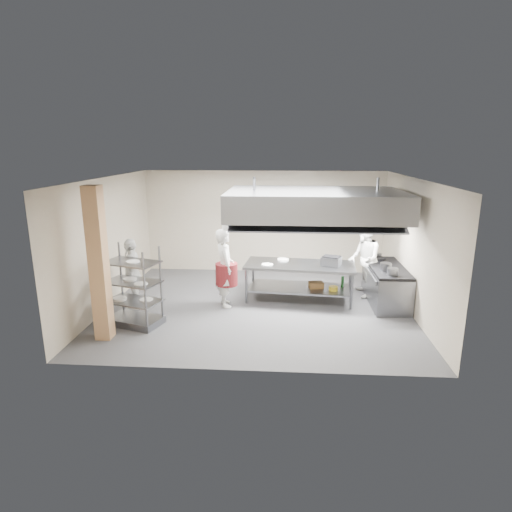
# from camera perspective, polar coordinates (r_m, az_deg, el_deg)

# --- Properties ---
(floor) EXTENTS (7.00, 7.00, 0.00)m
(floor) POSITION_cam_1_polar(r_m,az_deg,el_deg) (10.21, 0.18, -6.72)
(floor) COLOR #353537
(floor) RESTS_ON ground
(ceiling) EXTENTS (7.00, 7.00, 0.00)m
(ceiling) POSITION_cam_1_polar(r_m,az_deg,el_deg) (9.54, 0.19, 10.32)
(ceiling) COLOR silver
(ceiling) RESTS_ON wall_back
(wall_back) EXTENTS (7.00, 0.00, 7.00)m
(wall_back) POSITION_cam_1_polar(r_m,az_deg,el_deg) (12.70, 1.06, 4.54)
(wall_back) COLOR #B0A28C
(wall_back) RESTS_ON ground
(wall_left) EXTENTS (0.00, 6.00, 6.00)m
(wall_left) POSITION_cam_1_polar(r_m,az_deg,el_deg) (10.58, -19.10, 1.72)
(wall_left) COLOR #B0A28C
(wall_left) RESTS_ON ground
(wall_right) EXTENTS (0.00, 6.00, 6.00)m
(wall_right) POSITION_cam_1_polar(r_m,az_deg,el_deg) (10.16, 20.28, 1.12)
(wall_right) COLOR #B0A28C
(wall_right) RESTS_ON ground
(column) EXTENTS (0.30, 0.30, 3.00)m
(column) POSITION_cam_1_polar(r_m,az_deg,el_deg) (8.65, -20.23, -1.11)
(column) COLOR tan
(column) RESTS_ON floor
(exhaust_hood) EXTENTS (4.00, 2.50, 0.60)m
(exhaust_hood) POSITION_cam_1_polar(r_m,az_deg,el_deg) (10.00, 7.84, 6.93)
(exhaust_hood) COLOR slate
(exhaust_hood) RESTS_ON ceiling
(hood_strip_a) EXTENTS (1.60, 0.12, 0.04)m
(hood_strip_a) POSITION_cam_1_polar(r_m,az_deg,el_deg) (10.03, 2.62, 5.22)
(hood_strip_a) COLOR white
(hood_strip_a) RESTS_ON exhaust_hood
(hood_strip_b) EXTENTS (1.60, 0.12, 0.04)m
(hood_strip_b) POSITION_cam_1_polar(r_m,az_deg,el_deg) (10.15, 12.87, 4.98)
(hood_strip_b) COLOR white
(hood_strip_b) RESTS_ON exhaust_hood
(wall_shelf) EXTENTS (1.50, 0.28, 0.04)m
(wall_shelf) POSITION_cam_1_polar(r_m,az_deg,el_deg) (12.59, 9.26, 4.26)
(wall_shelf) COLOR slate
(wall_shelf) RESTS_ON wall_back
(island) EXTENTS (2.74, 1.36, 0.91)m
(island) POSITION_cam_1_polar(r_m,az_deg,el_deg) (10.57, 5.80, -3.43)
(island) COLOR gray
(island) RESTS_ON floor
(island_worktop) EXTENTS (2.74, 1.36, 0.06)m
(island_worktop) POSITION_cam_1_polar(r_m,az_deg,el_deg) (10.45, 5.86, -1.22)
(island_worktop) COLOR slate
(island_worktop) RESTS_ON island
(island_undershelf) EXTENTS (2.51, 1.23, 0.04)m
(island_undershelf) POSITION_cam_1_polar(r_m,az_deg,el_deg) (10.62, 5.78, -4.23)
(island_undershelf) COLOR gray
(island_undershelf) RESTS_ON island
(pass_rack) EXTENTS (1.27, 0.97, 1.69)m
(pass_rack) POSITION_cam_1_polar(r_m,az_deg,el_deg) (9.33, -16.12, -3.89)
(pass_rack) COLOR slate
(pass_rack) RESTS_ON floor
(cooking_range) EXTENTS (0.80, 2.00, 0.84)m
(cooking_range) POSITION_cam_1_polar(r_m,az_deg,el_deg) (10.80, 16.92, -3.80)
(cooking_range) COLOR slate
(cooking_range) RESTS_ON floor
(range_top) EXTENTS (0.78, 1.96, 0.06)m
(range_top) POSITION_cam_1_polar(r_m,az_deg,el_deg) (10.68, 17.10, -1.51)
(range_top) COLOR black
(range_top) RESTS_ON cooking_range
(chef_head) EXTENTS (0.63, 0.78, 1.86)m
(chef_head) POSITION_cam_1_polar(r_m,az_deg,el_deg) (10.01, -4.18, -1.59)
(chef_head) COLOR silver
(chef_head) RESTS_ON floor
(chef_line) EXTENTS (0.73, 0.93, 1.91)m
(chef_line) POSITION_cam_1_polar(r_m,az_deg,el_deg) (10.97, 14.19, -0.44)
(chef_line) COLOR silver
(chef_line) RESTS_ON floor
(chef_plating) EXTENTS (0.67, 1.05, 1.66)m
(chef_plating) POSITION_cam_1_polar(r_m,az_deg,el_deg) (10.26, -16.15, -2.29)
(chef_plating) COLOR white
(chef_plating) RESTS_ON floor
(griddle) EXTENTS (0.53, 0.48, 0.21)m
(griddle) POSITION_cam_1_polar(r_m,az_deg,el_deg) (10.37, 9.99, -0.71)
(griddle) COLOR slate
(griddle) RESTS_ON island_worktop
(wicker_basket) EXTENTS (0.37, 0.28, 0.15)m
(wicker_basket) POSITION_cam_1_polar(r_m,az_deg,el_deg) (10.57, 8.02, -3.84)
(wicker_basket) COLOR olive
(wicker_basket) RESTS_ON island_undershelf
(stockpot) EXTENTS (0.26, 0.26, 0.18)m
(stockpot) POSITION_cam_1_polar(r_m,az_deg,el_deg) (10.31, 16.92, -1.37)
(stockpot) COLOR gray
(stockpot) RESTS_ON range_top
(plate_stack) EXTENTS (0.28, 0.28, 0.05)m
(plate_stack) POSITION_cam_1_polar(r_m,az_deg,el_deg) (9.42, -16.00, -5.63)
(plate_stack) COLOR white
(plate_stack) RESTS_ON pass_rack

